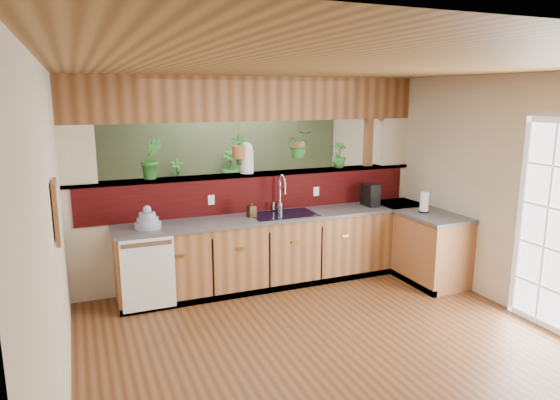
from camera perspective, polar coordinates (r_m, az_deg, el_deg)
name	(u,v)px	position (r m, az deg, el deg)	size (l,w,h in m)	color
ground	(296,315)	(5.64, 1.89, -12.98)	(4.60, 7.00, 0.01)	#56331A
ceiling	(298,72)	(5.12, 2.09, 14.45)	(4.60, 7.00, 0.01)	brown
wall_back	(211,160)	(8.49, -7.84, 4.55)	(4.60, 0.02, 2.60)	beige
wall_left	(58,220)	(4.78, -24.03, -2.11)	(0.02, 7.00, 2.60)	beige
wall_right	(469,185)	(6.51, 20.77, 1.65)	(0.02, 7.00, 2.60)	beige
pass_through_partition	(256,188)	(6.48, -2.71, 1.40)	(4.60, 0.21, 2.60)	beige
pass_through_ledge	(254,174)	(6.45, -2.98, 2.95)	(4.60, 0.21, 0.04)	brown
header_beam	(253,99)	(6.37, -3.07, 11.47)	(4.60, 0.15, 0.55)	brown
sage_backwall	(212,160)	(8.47, -7.81, 4.54)	(4.55, 0.02, 2.55)	#4D5E40
countertop	(328,246)	(6.55, 5.48, -5.21)	(4.14, 1.52, 0.90)	brown
dishwasher	(148,274)	(5.69, -14.82, -8.19)	(0.58, 0.03, 0.82)	white
navy_sink	(283,220)	(6.30, 0.36, -2.34)	(0.82, 0.50, 0.18)	black
french_door	(559,231)	(5.68, 29.30, -3.11)	(0.06, 1.02, 2.16)	white
framed_print	(57,211)	(3.94, -24.16, -1.18)	(0.04, 0.35, 0.45)	brown
faucet	(281,192)	(6.38, 0.12, 0.97)	(0.21, 0.21, 0.49)	#B7B7B2
dish_stack	(148,221)	(5.82, -14.89, -2.34)	(0.30, 0.30, 0.26)	#8791AF
soap_dispenser	(251,208)	(6.14, -3.28, -0.97)	(0.09, 0.10, 0.21)	#372514
coffee_maker	(371,196)	(6.85, 10.34, 0.47)	(0.16, 0.27, 0.30)	black
paper_towel	(424,203)	(6.62, 16.16, -0.29)	(0.13, 0.13, 0.28)	black
glass_jar	(247,158)	(6.38, -3.84, 4.84)	(0.18, 0.18, 0.40)	silver
ledge_plant_left	(152,159)	(6.11, -14.46, 4.59)	(0.27, 0.22, 0.49)	#276A25
ledge_plant_right	(339,155)	(6.93, 6.74, 5.15)	(0.20, 0.20, 0.35)	#276A25
hanging_plant_a	(239,139)	(6.33, -4.70, 6.93)	(0.24, 0.19, 0.52)	brown
hanging_plant_b	(299,132)	(6.62, 2.19, 7.74)	(0.38, 0.35, 0.47)	brown
shelving_console	(204,210)	(8.34, -8.71, -1.19)	(1.36, 0.36, 0.91)	black
shelf_plant_a	(177,172)	(8.13, -11.71, 3.15)	(0.23, 0.15, 0.43)	#276A25
shelf_plant_b	(230,166)	(8.33, -5.70, 3.90)	(0.30, 0.30, 0.53)	#276A25
floor_plant	(273,226)	(7.63, -0.84, -2.97)	(0.74, 0.64, 0.83)	#276A25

